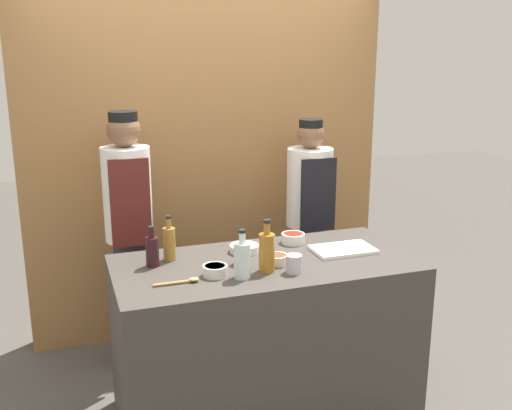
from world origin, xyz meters
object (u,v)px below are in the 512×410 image
Objects in this scene: sauce_bowl_red at (293,238)px; chef_left at (129,229)px; wooden_spoon at (182,281)px; chef_right at (309,221)px; bottle_amber at (267,251)px; sauce_bowl_brown at (277,259)px; bottle_vinegar at (169,243)px; bottle_wine at (152,251)px; sauce_bowl_green at (244,248)px; cup_steel at (294,264)px; sauce_bowl_white at (215,270)px; cup_blue at (241,256)px; cutting_board at (343,250)px; bottle_clear at (242,259)px.

chef_left is (-0.89, 0.60, -0.04)m from sauce_bowl_red.
wooden_spoon is 1.51m from chef_right.
chef_left is at bearing 121.01° from bottle_amber.
sauce_bowl_brown is 0.60m from bottle_vinegar.
bottle_wine is 0.14× the size of chef_right.
sauce_bowl_green is 1.73× the size of cup_steel.
cup_blue is at bearing 34.07° from sauce_bowl_white.
sauce_bowl_red is 0.50× the size of bottle_amber.
cutting_board is 1.57× the size of bottle_wine.
bottle_wine is at bearing -87.16° from chef_left.
bottle_vinegar is 0.67m from chef_left.
wooden_spoon is (-0.58, 0.04, -0.04)m from cup_steel.
bottle_clear is at bearing -163.42° from bottle_amber.
bottle_amber is (-0.52, -0.15, 0.10)m from cutting_board.
sauce_bowl_white is 0.36m from sauce_bowl_brown.
bottle_amber reaches higher than bottle_wine.
sauce_bowl_brown is at bearing 27.08° from bottle_clear.
sauce_bowl_red is 1.59× the size of cup_blue.
cup_steel is 0.06× the size of chef_right.
sauce_bowl_brown is 0.67m from bottle_wine.
bottle_vinegar is 2.90× the size of cup_blue.
sauce_bowl_brown is at bearing -20.28° from cup_blue.
sauce_bowl_green is at bearing -49.25° from chef_left.
wooden_spoon is 1.01m from chef_left.
sauce_bowl_brown is at bearing -25.31° from bottle_vinegar.
bottle_clear is at bearing -66.65° from chef_left.
sauce_bowl_red is 0.62m from bottle_clear.
sauce_bowl_red is at bearing -33.80° from chef_left.
cutting_board is at bearing -10.43° from bottle_vinegar.
chef_left is at bearing 180.00° from chef_right.
chef_right is (0.37, 0.60, -0.10)m from sauce_bowl_red.
sauce_bowl_red is 0.48m from cup_steel.
cup_steel is (0.57, -0.39, -0.05)m from bottle_vinegar.
sauce_bowl_green is at bearing -136.39° from chef_right.
bottle_vinegar is at bearing 178.63° from sauce_bowl_green.
wooden_spoon is (-0.01, -0.35, -0.09)m from bottle_vinegar.
sauce_bowl_brown is 0.84× the size of sauce_bowl_red.
chef_right is at bearing 41.67° from wooden_spoon.
sauce_bowl_white is at bearing -148.26° from sauce_bowl_red.
chef_left reaches higher than cup_blue.
bottle_wine is (-0.86, -0.12, 0.05)m from sauce_bowl_red.
bottle_clear is at bearing -136.67° from sauce_bowl_red.
sauce_bowl_white is at bearing 174.81° from bottle_amber.
chef_left reaches higher than chef_right.
cutting_board is 0.55m from bottle_amber.
cup_blue is 0.30m from cup_steel.
sauce_bowl_green is 0.65× the size of bottle_clear.
cutting_board is 0.84m from chef_right.
chef_right reaches higher than bottle_clear.
wooden_spoon is at bearing -91.17° from bottle_vinegar.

